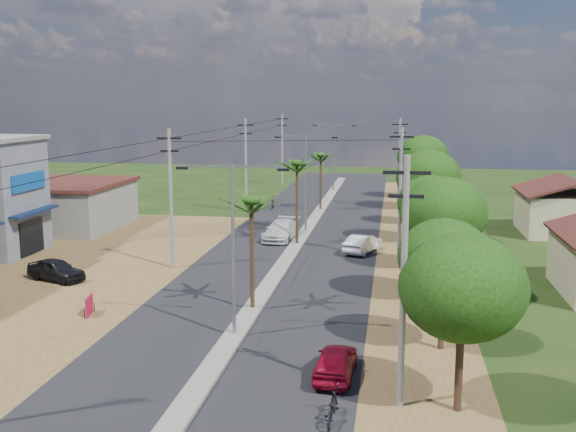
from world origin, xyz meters
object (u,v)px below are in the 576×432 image
Objects in this scene: car_silver_mid at (363,244)px; moto_rider_east at (332,408)px; car_parked_dark at (56,270)px; roadside_sign at (89,306)px; car_white_far at (281,231)px; car_red_near at (336,362)px.

moto_rider_east is (0.20, -25.77, -0.14)m from car_silver_mid.
car_parked_dark is 7.70m from roadside_sign.
car_white_far is 1.33× the size of car_parked_dark.
car_white_far is (-6.50, 3.52, 0.09)m from car_silver_mid.
car_silver_mid is 25.77m from moto_rider_east.
car_parked_dark reaches higher than moto_rider_east.
moto_rider_east is 16.24m from roadside_sign.
car_white_far is at bearing -73.27° from car_red_near.
car_parked_dark is at bearing 118.60° from roadside_sign.
car_parked_dark is at bearing -124.33° from car_white_far.
roadside_sign is (-13.20, 9.45, -0.01)m from moto_rider_east.
car_red_near reaches higher than roadside_sign.
roadside_sign is at bearing -119.25° from car_parked_dark.
moto_rider_east is (0.20, -3.74, -0.12)m from car_red_near.
roadside_sign is at bearing -33.84° from moto_rider_east.
car_white_far reaches higher than moto_rider_east.
roadside_sign is at bearing -21.26° from car_red_near.
car_silver_mid is 7.39m from car_white_far.
car_white_far is at bearing -18.25° from car_parked_dark.
car_parked_dark is (-11.41, -13.90, -0.09)m from car_white_far.
car_parked_dark reaches higher than roadside_sign.
car_red_near is 0.73× the size of car_white_far.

